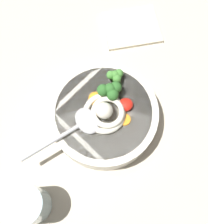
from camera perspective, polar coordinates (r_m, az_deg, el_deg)
name	(u,v)px	position (r cm, az deg, el deg)	size (l,w,h in cm)	color
table_slab	(109,119)	(66.51, 1.00, -1.39)	(98.68, 98.68, 3.12)	#BCB29E
soup_bowl	(104,116)	(62.12, 0.00, -0.80)	(23.15, 23.15, 5.44)	silver
noodle_pile	(105,112)	(58.31, 0.24, -0.08)	(9.79, 9.60, 3.94)	silver
soup_spoon	(81,124)	(58.16, -4.54, -2.44)	(17.51, 6.56, 1.60)	#B7B7BC
chili_sauce_dollop	(125,105)	(59.57, 4.26, 1.46)	(3.26, 2.94, 1.47)	red
broccoli_floret_far	(111,90)	(58.80, 1.34, 4.35)	(4.91, 4.22, 3.88)	#7A9E60
broccoli_floret_left	(115,75)	(60.97, 2.28, 7.29)	(3.62, 3.11, 2.86)	#7A9E60
carrot_slice_right	(96,99)	(60.34, -1.67, 2.63)	(2.99, 2.99, 0.65)	orange
carrot_slice_extra_b	(125,120)	(58.98, 4.11, -1.53)	(2.47, 2.47, 0.52)	orange
drinking_glass	(29,205)	(58.65, -14.77, -17.43)	(7.29, 7.29, 9.75)	silver
folded_napkin	(132,27)	(75.89, 5.50, 16.44)	(13.65, 11.14, 0.80)	beige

